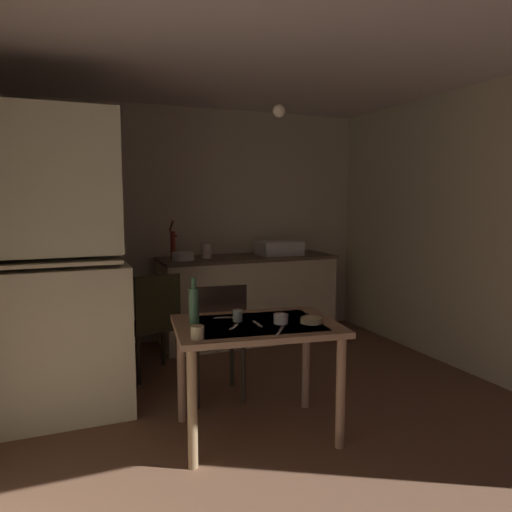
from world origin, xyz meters
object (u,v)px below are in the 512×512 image
Objects in this scene: chair_far_side at (217,338)px; glass_bottle at (194,304)px; chair_by_counter at (154,322)px; sink_basin at (279,248)px; serving_bowl_wide at (311,320)px; hutch_cabinet at (47,277)px; mug_tall at (238,316)px; dining_table at (256,340)px; hand_pump at (173,242)px; mixing_bowl_counter at (183,256)px.

chair_far_side is 3.05× the size of glass_bottle.
glass_bottle reaches higher than chair_by_counter.
serving_bowl_wide is (-0.74, -2.07, -0.23)m from sink_basin.
hutch_cabinet is 28.21× the size of mug_tall.
chair_by_counter is (-0.42, 1.24, -0.15)m from dining_table.
hand_pump is (-1.13, 0.05, 0.09)m from sink_basin.
chair_by_counter is 1.24m from mug_tall.
chair_far_side is 0.86m from serving_bowl_wide.
chair_by_counter is at bearing 108.61° from dining_table.
dining_table is 14.79× the size of mug_tall.
hand_pump is at bearing 92.18° from dining_table.
serving_bowl_wide is at bearing -29.93° from hutch_cabinet.
dining_table is at bearing 158.70° from serving_bowl_wide.
mixing_bowl_counter is at bearing -177.29° from sink_basin.
dining_table is at bearing -87.82° from hand_pump.
serving_bowl_wide is 0.46m from mug_tall.
mug_tall is at bearing -13.62° from glass_bottle.
dining_table is at bearing -83.12° from chair_far_side.
dining_table is at bearing -41.82° from mug_tall.
hutch_cabinet is at bearing -152.12° from sink_basin.
hand_pump is 1.88m from glass_bottle.
hand_pump is at bearing 177.71° from sink_basin.
hutch_cabinet is 1.05m from glass_bottle.
hutch_cabinet reaches higher than dining_table.
mixing_bowl_counter is (1.20, 1.14, -0.04)m from hutch_cabinet.
mixing_bowl_counter is 0.25× the size of chair_by_counter.
mug_tall is at bearing -92.95° from mixing_bowl_counter.
hutch_cabinet is 7.21× the size of glass_bottle.
chair_far_side reaches higher than serving_bowl_wide.
glass_bottle reaches higher than serving_bowl_wide.
glass_bottle is (-0.68, 0.27, 0.10)m from serving_bowl_wide.
sink_basin is (2.26, 1.19, -0.00)m from hutch_cabinet.
glass_bottle is (0.06, -1.09, 0.37)m from chair_by_counter.
hutch_cabinet reaches higher than sink_basin.
hutch_cabinet reaches higher than serving_bowl_wide.
chair_far_side is 11.95× the size of mug_tall.
hand_pump is at bearing 81.25° from glass_bottle.
chair_far_side is (-0.07, -1.31, -0.46)m from mixing_bowl_counter.
hutch_cabinet is 9.56× the size of mixing_bowl_counter.
serving_bowl_wide is at bearing -81.00° from mixing_bowl_counter.
dining_table is 0.61m from chair_far_side.
serving_bowl_wide is (0.32, -2.02, -0.19)m from mixing_bowl_counter.
hand_pump is at bearing 89.45° from mug_tall.
chair_far_side is at bearing -129.73° from sink_basin.
serving_bowl_wide is at bearing -26.79° from mug_tall.
serving_bowl_wide is at bearing -61.65° from chair_by_counter.
mug_tall is at bearing -31.06° from hutch_cabinet.
hand_pump is 0.44× the size of chair_by_counter.
dining_table is (0.00, -1.90, -0.32)m from mixing_bowl_counter.
hand_pump is 2.18m from serving_bowl_wide.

